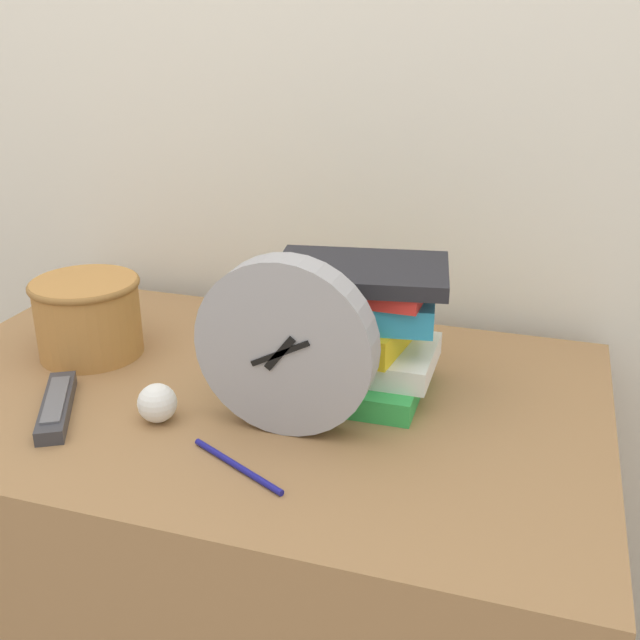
# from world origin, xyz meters

# --- Properties ---
(wall_back) EXTENTS (6.00, 0.04, 2.40)m
(wall_back) POSITION_xyz_m (0.00, 0.73, 1.20)
(wall_back) COLOR silver
(wall_back) RESTS_ON ground_plane
(desk) EXTENTS (1.03, 0.66, 0.75)m
(desk) POSITION_xyz_m (0.00, 0.33, 0.38)
(desk) COLOR olive
(desk) RESTS_ON ground_plane
(desk_clock) EXTENTS (0.24, 0.05, 0.24)m
(desk_clock) POSITION_xyz_m (0.10, 0.24, 0.87)
(desk_clock) COLOR #99999E
(desk_clock) RESTS_ON desk
(book_stack) EXTENTS (0.27, 0.21, 0.19)m
(book_stack) POSITION_xyz_m (0.15, 0.39, 0.84)
(book_stack) COLOR green
(book_stack) RESTS_ON desk
(basket) EXTENTS (0.17, 0.17, 0.13)m
(basket) POSITION_xyz_m (-0.29, 0.37, 0.82)
(basket) COLOR #B27A3D
(basket) RESTS_ON desk
(tv_remote) EXTENTS (0.12, 0.17, 0.02)m
(tv_remote) POSITION_xyz_m (-0.22, 0.18, 0.76)
(tv_remote) COLOR #333338
(tv_remote) RESTS_ON desk
(crumpled_paper_ball) EXTENTS (0.05, 0.05, 0.05)m
(crumpled_paper_ball) POSITION_xyz_m (-0.08, 0.21, 0.78)
(crumpled_paper_ball) COLOR white
(crumpled_paper_ball) RESTS_ON desk
(pen) EXTENTS (0.15, 0.08, 0.01)m
(pen) POSITION_xyz_m (0.07, 0.13, 0.76)
(pen) COLOR navy
(pen) RESTS_ON desk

